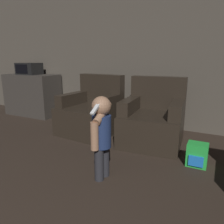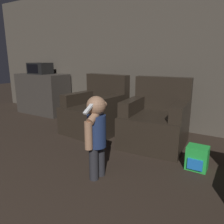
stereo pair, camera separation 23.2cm
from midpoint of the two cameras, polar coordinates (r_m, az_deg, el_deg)
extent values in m
cube|color=#51493F|center=(4.03, 7.55, 14.65)|extent=(8.40, 0.05, 2.60)
cube|color=black|center=(3.72, -7.65, -2.02)|extent=(0.92, 0.96, 0.45)
cube|color=black|center=(3.90, -4.45, 6.04)|extent=(0.86, 0.23, 0.51)
cube|color=black|center=(3.87, -11.75, 3.41)|extent=(0.22, 0.74, 0.20)
cube|color=black|center=(3.44, -3.40, 2.40)|extent=(0.22, 0.74, 0.20)
cube|color=black|center=(3.25, 8.38, -4.37)|extent=(0.92, 0.96, 0.45)
cube|color=black|center=(3.49, 10.10, 4.95)|extent=(0.86, 0.23, 0.51)
cube|color=black|center=(3.26, 2.72, 1.77)|extent=(0.22, 0.74, 0.20)
cube|color=black|center=(3.11, 14.73, 0.73)|extent=(0.22, 0.74, 0.20)
cylinder|color=#28282D|center=(2.39, -4.74, -12.54)|extent=(0.10, 0.10, 0.35)
cylinder|color=#28282D|center=(2.31, -6.36, -13.49)|extent=(0.10, 0.10, 0.35)
cylinder|color=navy|center=(2.22, -5.74, -5.10)|extent=(0.19, 0.19, 0.33)
sphere|color=#A37556|center=(2.15, -5.91, 1.56)|extent=(0.19, 0.19, 0.19)
cylinder|color=#A37556|center=(2.13, -7.71, -6.31)|extent=(0.08, 0.08, 0.28)
cylinder|color=#A37556|center=(2.15, -5.64, -0.20)|extent=(0.08, 0.28, 0.21)
cube|color=white|center=(2.04, -7.51, 0.97)|extent=(0.04, 0.16, 0.10)
cube|color=green|center=(2.75, 19.09, -10.51)|extent=(0.23, 0.18, 0.27)
cube|color=blue|center=(2.67, 18.71, -12.14)|extent=(0.16, 0.02, 0.12)
cube|color=#38332D|center=(5.22, -21.21, 4.22)|extent=(1.19, 0.58, 0.89)
cube|color=black|center=(5.20, -22.06, 10.45)|extent=(0.49, 0.35, 0.25)
cube|color=black|center=(5.11, -23.84, 10.25)|extent=(0.34, 0.01, 0.19)
camera|label=1|loc=(0.12, -92.40, -0.59)|focal=35.00mm
camera|label=2|loc=(0.12, 87.60, 0.59)|focal=35.00mm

